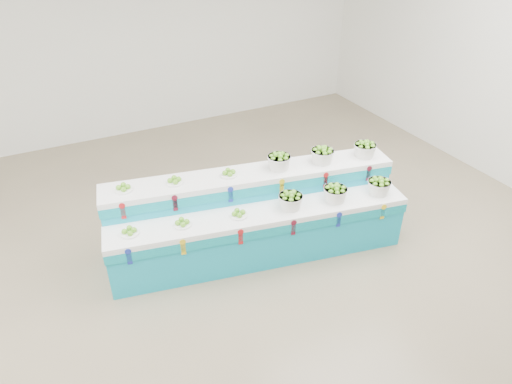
# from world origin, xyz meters

# --- Properties ---
(ground) EXTENTS (10.00, 10.00, 0.00)m
(ground) POSITION_xyz_m (0.00, 0.00, 0.00)
(ground) COLOR #756752
(ground) RESTS_ON ground
(back_wall) EXTENTS (10.00, 0.00, 10.00)m
(back_wall) POSITION_xyz_m (0.00, 5.00, 2.00)
(back_wall) COLOR silver
(back_wall) RESTS_ON ground
(display_stand) EXTENTS (3.82, 1.62, 1.02)m
(display_stand) POSITION_xyz_m (0.68, 0.66, 0.51)
(display_stand) COLOR #14A1C3
(display_stand) RESTS_ON ground
(plate_lower_left) EXTENTS (0.25, 0.25, 0.09)m
(plate_lower_left) POSITION_xyz_m (-0.87, 0.72, 0.76)
(plate_lower_left) COLOR white
(plate_lower_left) RESTS_ON display_stand
(plate_lower_mid) EXTENTS (0.25, 0.25, 0.09)m
(plate_lower_mid) POSITION_xyz_m (-0.29, 0.61, 0.76)
(plate_lower_mid) COLOR white
(plate_lower_mid) RESTS_ON display_stand
(plate_lower_right) EXTENTS (0.25, 0.25, 0.09)m
(plate_lower_right) POSITION_xyz_m (0.36, 0.49, 0.76)
(plate_lower_right) COLOR white
(plate_lower_right) RESTS_ON display_stand
(basket_lower_left) EXTENTS (0.34, 0.34, 0.21)m
(basket_lower_left) POSITION_xyz_m (1.00, 0.37, 0.83)
(basket_lower_left) COLOR silver
(basket_lower_left) RESTS_ON display_stand
(basket_lower_mid) EXTENTS (0.34, 0.34, 0.21)m
(basket_lower_mid) POSITION_xyz_m (1.58, 0.26, 0.83)
(basket_lower_mid) COLOR silver
(basket_lower_mid) RESTS_ON display_stand
(basket_lower_right) EXTENTS (0.34, 0.34, 0.21)m
(basket_lower_right) POSITION_xyz_m (2.17, 0.15, 0.83)
(basket_lower_right) COLOR silver
(basket_lower_right) RESTS_ON display_stand
(plate_upper_left) EXTENTS (0.25, 0.25, 0.09)m
(plate_upper_left) POSITION_xyz_m (-0.79, 1.17, 1.06)
(plate_upper_left) COLOR white
(plate_upper_left) RESTS_ON display_stand
(plate_upper_mid) EXTENTS (0.25, 0.25, 0.09)m
(plate_upper_mid) POSITION_xyz_m (-0.21, 1.06, 1.06)
(plate_upper_mid) COLOR white
(plate_upper_mid) RESTS_ON display_stand
(plate_upper_right) EXTENTS (0.25, 0.25, 0.09)m
(plate_upper_right) POSITION_xyz_m (0.45, 0.94, 1.06)
(plate_upper_right) COLOR white
(plate_upper_right) RESTS_ON display_stand
(basket_upper_left) EXTENTS (0.34, 0.34, 0.21)m
(basket_upper_left) POSITION_xyz_m (1.09, 0.82, 1.13)
(basket_upper_left) COLOR silver
(basket_upper_left) RESTS_ON display_stand
(basket_upper_mid) EXTENTS (0.34, 0.34, 0.21)m
(basket_upper_mid) POSITION_xyz_m (1.66, 0.71, 1.13)
(basket_upper_mid) COLOR silver
(basket_upper_mid) RESTS_ON display_stand
(basket_upper_right) EXTENTS (0.34, 0.34, 0.21)m
(basket_upper_right) POSITION_xyz_m (2.25, 0.60, 1.13)
(basket_upper_right) COLOR silver
(basket_upper_right) RESTS_ON display_stand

